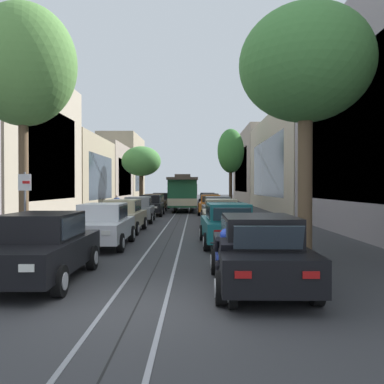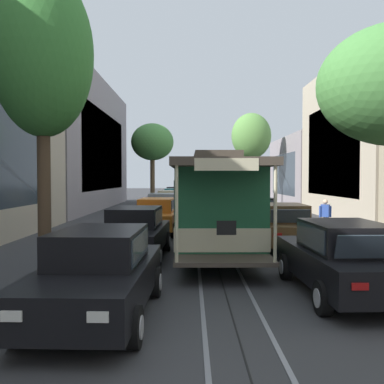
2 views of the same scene
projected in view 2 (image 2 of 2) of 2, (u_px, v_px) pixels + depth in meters
ground_plane at (209, 239)px, 17.17m from camera, size 164.58×164.58×0.00m
trolley_track_rails at (216, 261)px, 12.59m from camera, size 1.14×73.83×0.01m
parked_car_black_near_left at (224, 195)px, 41.55m from camera, size 2.04×4.38×1.58m
parked_car_white_second_left at (227, 198)px, 36.05m from camera, size 2.05×4.38×1.58m
parked_car_beige_mid_left at (234, 201)px, 31.31m from camera, size 2.04×4.38×1.58m
parked_car_grey_fourth_left at (243, 206)px, 25.69m from camera, size 2.13×4.42×1.58m
parked_car_black_fifth_left at (255, 214)px, 19.95m from camera, size 2.04×4.38×1.58m
parked_car_brown_sixth_left at (283, 226)px, 14.96m from camera, size 2.09×4.40×1.58m
parked_car_black_far_left at (343, 258)px, 8.90m from camera, size 2.09×4.40×1.58m
parked_car_black_near_right at (174, 195)px, 42.14m from camera, size 2.03×4.37×1.58m
parked_car_teal_second_right at (173, 198)px, 35.74m from camera, size 2.11×4.41×1.58m
parked_car_beige_mid_right at (169, 201)px, 30.44m from camera, size 2.01×4.37×1.58m
parked_car_grey_fourth_right at (161, 207)px, 24.71m from camera, size 2.11×4.41×1.58m
parked_car_orange_fifth_right at (156, 216)px, 18.85m from camera, size 2.11×4.41×1.58m
parked_car_black_sixth_right at (135, 232)px, 13.08m from camera, size 2.13×4.41×1.58m
parked_car_black_far_right at (98, 273)px, 7.50m from camera, size 2.09×4.40×1.58m
street_tree_kerb_left_near at (251, 136)px, 37.28m from camera, size 3.56×2.90×8.32m
street_tree_kerb_right_near at (152, 142)px, 38.64m from camera, size 3.94×4.05×7.56m
street_tree_kerb_right_second at (43, 55)px, 10.77m from camera, size 2.61×2.57×7.94m
cable_car_trolley at (213, 203)px, 14.11m from camera, size 2.64×9.15×3.28m
motorcycle_with_rider at (182, 196)px, 42.97m from camera, size 0.56×1.99×1.37m
pedestrian_on_left_pavement at (325, 215)px, 18.48m from camera, size 0.55×0.39×1.56m
street_sign_post at (240, 187)px, 39.15m from camera, size 0.36×0.09×2.63m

